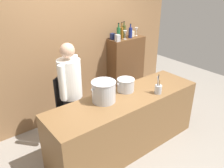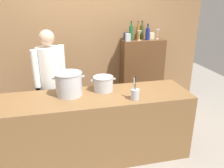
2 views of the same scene
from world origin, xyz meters
name	(u,v)px [view 1 (image 1 of 2)]	position (x,y,z in m)	size (l,w,h in m)	color
ground_plane	(125,146)	(0.00, 0.00, 0.00)	(8.00, 8.00, 0.00)	gray
brick_back_panel	(75,37)	(0.00, 1.40, 1.50)	(4.40, 0.10, 3.00)	olive
prep_counter	(125,123)	(0.00, 0.00, 0.45)	(2.43, 0.70, 0.90)	brown
bar_cabinet	(126,70)	(1.04, 1.19, 0.68)	(0.76, 0.32, 1.37)	brown
chef	(70,89)	(-0.57, 0.61, 0.96)	(0.46, 0.42, 1.66)	black
stockpot_large	(104,91)	(-0.33, 0.10, 1.05)	(0.40, 0.34, 0.30)	#B7BABF
stockpot_small	(126,85)	(0.12, 0.16, 1.00)	(0.33, 0.27, 0.19)	#B7BABF
utensil_crock	(158,89)	(0.44, -0.21, 0.97)	(0.10, 0.10, 0.30)	#B7BABF
wine_bottle_cobalt	(130,32)	(1.10, 1.15, 1.47)	(0.07, 0.07, 0.28)	navy
wine_bottle_amber	(122,32)	(0.95, 1.23, 1.48)	(0.06, 0.06, 0.31)	#8C5919
wine_bottle_olive	(124,31)	(1.04, 1.27, 1.49)	(0.07, 0.07, 0.31)	#475123
wine_bottle_green	(118,33)	(0.80, 1.16, 1.49)	(0.07, 0.07, 0.32)	#1E592D
wine_glass_wide	(136,30)	(1.31, 1.19, 1.49)	(0.07, 0.07, 0.17)	silver
wine_glass_tall	(125,33)	(0.95, 1.13, 1.49)	(0.08, 0.08, 0.17)	silver
spice_tin_cream	(132,34)	(1.21, 1.22, 1.42)	(0.08, 0.08, 0.11)	beige
spice_tin_silver	(118,38)	(0.73, 1.09, 1.43)	(0.08, 0.08, 0.13)	#B2B2B7
spice_tin_navy	(113,36)	(0.75, 1.26, 1.43)	(0.08, 0.08, 0.12)	navy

